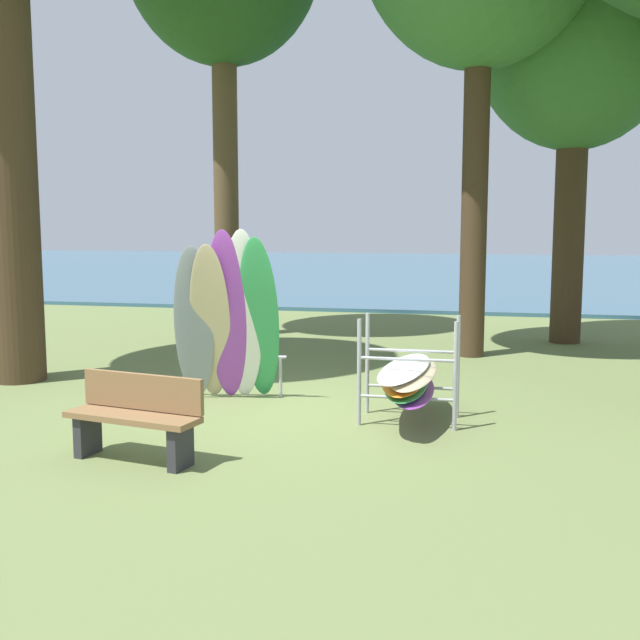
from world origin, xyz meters
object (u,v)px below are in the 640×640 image
object	(u,v)px
tree_mid_behind	(577,34)
park_bench	(136,416)
board_storage_rack	(409,378)
leaning_board_pile	(227,320)

from	to	relation	value
tree_mid_behind	park_bench	xyz separation A→B (m)	(-4.84, -8.86, -5.41)
tree_mid_behind	park_bench	bearing A→B (deg)	-118.65
board_storage_rack	park_bench	world-z (taller)	board_storage_rack
leaning_board_pile	board_storage_rack	xyz separation A→B (m)	(2.44, -0.54, -0.56)
leaning_board_pile	park_bench	xyz separation A→B (m)	(-0.04, -2.64, -0.63)
park_bench	tree_mid_behind	bearing A→B (deg)	61.35
leaning_board_pile	park_bench	world-z (taller)	leaning_board_pile
tree_mid_behind	leaning_board_pile	bearing A→B (deg)	-127.65
board_storage_rack	park_bench	xyz separation A→B (m)	(-2.48, -2.10, -0.07)
tree_mid_behind	leaning_board_pile	distance (m)	9.20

